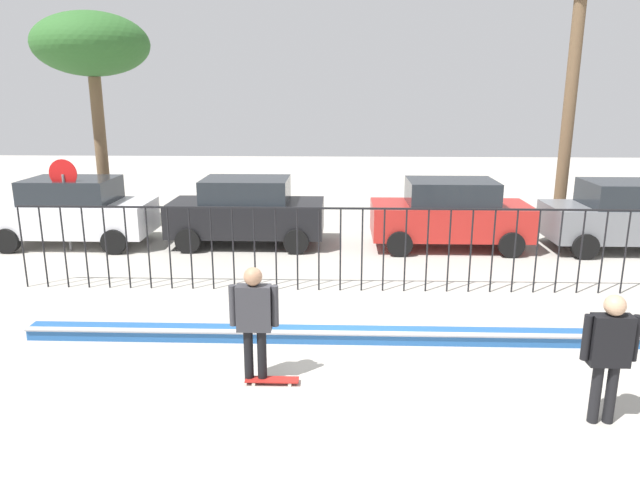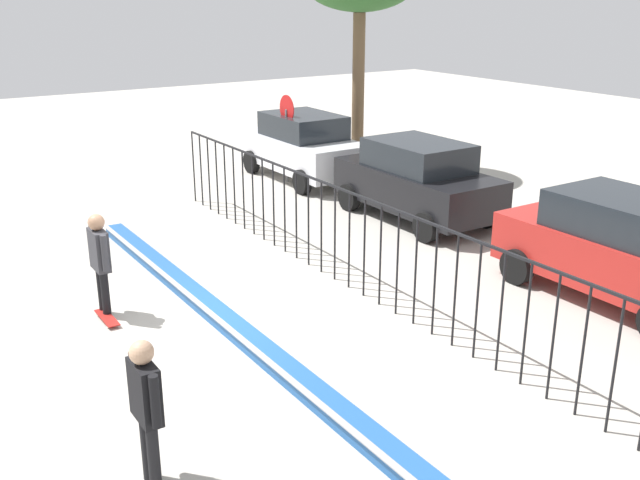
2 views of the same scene
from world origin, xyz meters
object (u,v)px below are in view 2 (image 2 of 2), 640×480
at_px(camera_operator, 146,400).
at_px(skateboarder, 100,256).
at_px(skateboard, 107,318).
at_px(stop_sign, 287,126).
at_px(parked_car_white, 303,146).
at_px(parked_car_black, 417,180).
at_px(parked_car_red, 621,247).

bearing_deg(camera_operator, skateboarder, 28.66).
distance_m(skateboard, stop_sign, 9.83).
distance_m(parked_car_white, stop_sign, 0.89).
distance_m(camera_operator, parked_car_white, 14.05).
distance_m(skateboarder, parked_car_black, 8.16).
distance_m(camera_operator, parked_car_red, 8.85).
xyz_separation_m(camera_operator, stop_sign, (-10.85, 8.19, 0.55)).
bearing_deg(camera_operator, skateboard, 28.70).
relative_size(skateboarder, parked_car_black, 0.42).
bearing_deg(skateboarder, skateboard, -13.73).
bearing_deg(parked_car_black, parked_car_white, 179.50).
bearing_deg(parked_car_red, camera_operator, -88.05).
relative_size(parked_car_black, stop_sign, 1.72).
xyz_separation_m(skateboarder, parked_car_black, (-1.38, 8.04, -0.11)).
height_order(parked_car_white, parked_car_red, same).
xyz_separation_m(camera_operator, parked_car_white, (-10.96, 8.80, -0.09)).
xyz_separation_m(skateboarder, parked_car_red, (4.30, 7.90, -0.11)).
distance_m(camera_operator, stop_sign, 13.60).
distance_m(parked_car_black, parked_car_red, 5.67).
relative_size(parked_car_white, stop_sign, 1.72).
bearing_deg(camera_operator, parked_car_black, -15.94).
distance_m(camera_operator, parked_car_black, 10.85).
height_order(skateboarder, parked_car_black, parked_car_black).
bearing_deg(skateboarder, parked_car_black, 98.13).
xyz_separation_m(skateboard, parked_car_black, (-1.63, 8.10, 0.91)).
xyz_separation_m(parked_car_red, stop_sign, (-10.44, -0.65, 0.64)).
relative_size(parked_car_white, parked_car_red, 1.00).
bearing_deg(stop_sign, skateboard, -48.82).
height_order(skateboarder, skateboard, skateboarder).
bearing_deg(skateboarder, camera_operator, -12.87).
distance_m(skateboarder, camera_operator, 4.80).
xyz_separation_m(parked_car_white, stop_sign, (0.11, -0.61, 0.64)).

